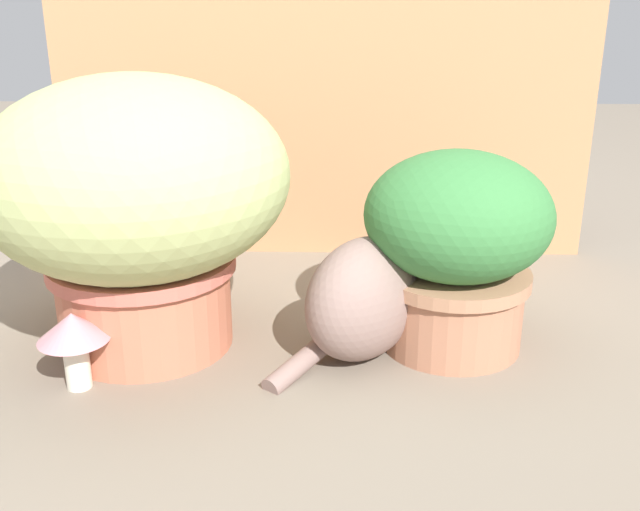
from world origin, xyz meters
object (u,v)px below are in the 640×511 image
at_px(leafy_planter, 456,244).
at_px(cat, 369,289).
at_px(grass_planter, 136,196).
at_px(mushroom_ornament_pink, 73,334).

xyz_separation_m(leafy_planter, cat, (-0.15, -0.03, -0.08)).
distance_m(grass_planter, leafy_planter, 0.57).
bearing_deg(mushroom_ornament_pink, leafy_planter, 15.43).
height_order(grass_planter, mushroom_ornament_pink, grass_planter).
relative_size(leafy_planter, cat, 1.14).
relative_size(leafy_planter, mushroom_ornament_pink, 2.71).
distance_m(cat, mushroom_ornament_pink, 0.51).
relative_size(grass_planter, leafy_planter, 1.48).
bearing_deg(cat, leafy_planter, 12.08).
distance_m(grass_planter, cat, 0.44).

